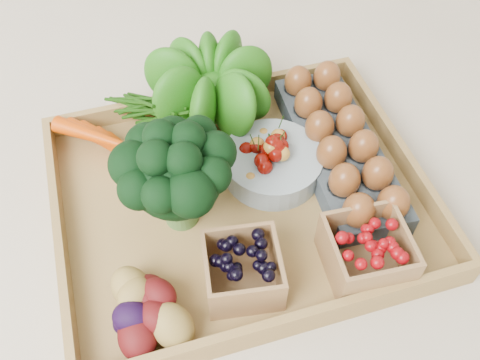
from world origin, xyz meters
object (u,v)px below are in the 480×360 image
object	(u,v)px
tray	(240,201)
egg_carton	(338,151)
broccoli	(178,191)
cherry_bowl	(272,163)

from	to	relation	value
tray	egg_carton	world-z (taller)	egg_carton
broccoli	cherry_bowl	world-z (taller)	broccoli
broccoli	tray	bearing A→B (deg)	5.72
tray	broccoli	distance (m)	0.12
tray	egg_carton	xyz separation A→B (m)	(0.17, 0.03, 0.03)
cherry_bowl	egg_carton	xyz separation A→B (m)	(0.11, -0.00, -0.00)
cherry_bowl	tray	bearing A→B (deg)	-150.97
tray	broccoli	xyz separation A→B (m)	(-0.09, -0.01, 0.07)
cherry_bowl	egg_carton	world-z (taller)	cherry_bowl
tray	cherry_bowl	size ratio (longest dim) A/B	3.52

